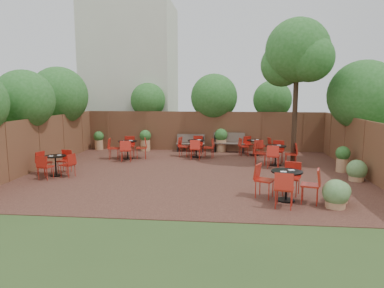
# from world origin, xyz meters

# --- Properties ---
(ground) EXTENTS (80.00, 80.00, 0.00)m
(ground) POSITION_xyz_m (0.00, 0.00, 0.00)
(ground) COLOR #354F23
(ground) RESTS_ON ground
(courtyard_paving) EXTENTS (12.00, 10.00, 0.02)m
(courtyard_paving) POSITION_xyz_m (0.00, 0.00, 0.01)
(courtyard_paving) COLOR #391F17
(courtyard_paving) RESTS_ON ground
(fence_back) EXTENTS (12.00, 0.08, 2.00)m
(fence_back) POSITION_xyz_m (0.00, 5.00, 1.00)
(fence_back) COLOR #512D1E
(fence_back) RESTS_ON ground
(fence_left) EXTENTS (0.08, 10.00, 2.00)m
(fence_left) POSITION_xyz_m (-6.00, 0.00, 1.00)
(fence_left) COLOR #512D1E
(fence_left) RESTS_ON ground
(fence_right) EXTENTS (0.08, 10.00, 2.00)m
(fence_right) POSITION_xyz_m (6.00, 0.00, 1.00)
(fence_right) COLOR #512D1E
(fence_right) RESTS_ON ground
(neighbour_building) EXTENTS (5.00, 4.00, 8.00)m
(neighbour_building) POSITION_xyz_m (-4.50, 8.00, 4.00)
(neighbour_building) COLOR beige
(neighbour_building) RESTS_ON ground
(overhang_foliage) EXTENTS (15.94, 10.37, 2.80)m
(overhang_foliage) POSITION_xyz_m (-1.19, 2.60, 2.73)
(overhang_foliage) COLOR #25611F
(overhang_foliage) RESTS_ON ground
(courtyard_tree) EXTENTS (2.69, 2.59, 5.82)m
(courtyard_tree) POSITION_xyz_m (3.89, 1.73, 4.39)
(courtyard_tree) COLOR black
(courtyard_tree) RESTS_ON courtyard_paving
(park_bench_left) EXTENTS (1.40, 0.47, 0.86)m
(park_bench_left) POSITION_xyz_m (-0.62, 4.62, 0.46)
(park_bench_left) COLOR brown
(park_bench_left) RESTS_ON courtyard_paving
(park_bench_right) EXTENTS (1.60, 0.65, 0.96)m
(park_bench_right) POSITION_xyz_m (1.30, 4.63, 0.52)
(park_bench_right) COLOR brown
(park_bench_right) RESTS_ON courtyard_paving
(bistro_tables) EXTENTS (9.61, 8.66, 0.96)m
(bistro_tables) POSITION_xyz_m (0.23, 0.94, 0.48)
(bistro_tables) COLOR black
(bistro_tables) RESTS_ON courtyard_paving
(planters) EXTENTS (11.43, 4.68, 1.15)m
(planters) POSITION_xyz_m (-0.40, 3.84, 0.59)
(planters) COLOR tan
(planters) RESTS_ON courtyard_paving
(low_shrubs) EXTENTS (2.20, 3.60, 0.73)m
(low_shrubs) POSITION_xyz_m (4.64, -2.46, 0.35)
(low_shrubs) COLOR tan
(low_shrubs) RESTS_ON courtyard_paving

